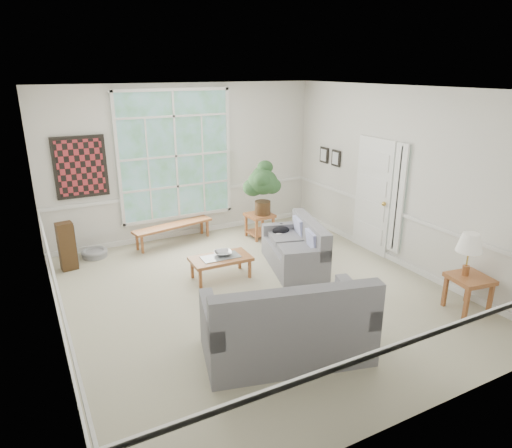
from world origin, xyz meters
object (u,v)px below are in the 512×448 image
Objects in this scene: coffee_table at (221,267)px; end_table at (260,226)px; loveseat_right at (294,245)px; loveseat_front at (286,315)px; side_table at (467,293)px.

end_table is (1.45, 1.38, 0.07)m from coffee_table.
loveseat_front is at bearing -109.10° from loveseat_right.
loveseat_front reaches higher than coffee_table.
loveseat_front is at bearing 173.81° from side_table.
loveseat_right is 3.06× the size of end_table.
loveseat_right is 2.77m from side_table.
loveseat_front is at bearing -91.85° from coffee_table.
side_table is (1.36, -2.40, -0.15)m from loveseat_right.
end_table is at bearing 80.85° from loveseat_front.
loveseat_front reaches higher than end_table.
loveseat_right is 2.55m from loveseat_front.
coffee_table is 1.97× the size of end_table.
end_table is at bearing 45.38° from coffee_table.
side_table is at bearing -45.29° from loveseat_right.
loveseat_front is 2.31m from coffee_table.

